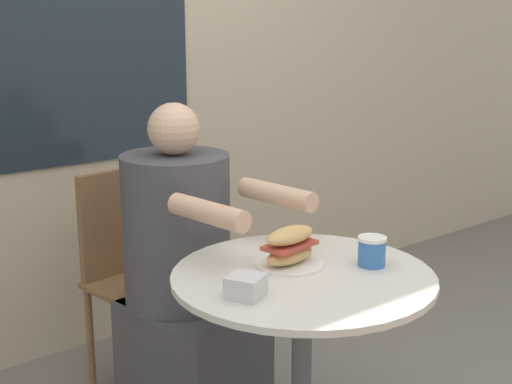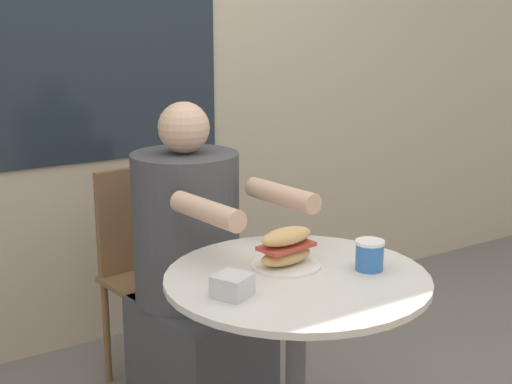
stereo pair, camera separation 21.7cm
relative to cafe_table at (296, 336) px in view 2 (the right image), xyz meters
The scene contains 7 objects.
storefront_wall 1.66m from the cafe_table, 90.08° to the left, with size 8.00×0.09×2.80m.
cafe_table is the anchor object (origin of this frame).
diner_chair 0.93m from the cafe_table, 92.83° to the left, with size 0.42×0.42×0.87m.
seated_diner 0.59m from the cafe_table, 93.01° to the left, with size 0.44×0.70×1.17m.
sandwich_on_plate 0.26m from the cafe_table, 78.55° to the left, with size 0.21×0.21×0.12m.
drink_cup 0.32m from the cafe_table, 20.61° to the right, with size 0.09×0.09×0.09m.
napkin_box 0.33m from the cafe_table, behind, with size 0.12×0.12×0.06m.
Camera 2 is at (-1.14, -1.55, 1.46)m, focal length 50.00 mm.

